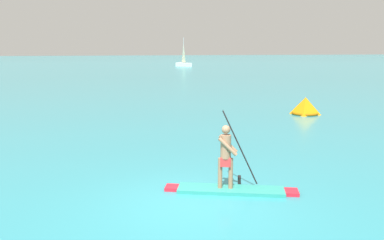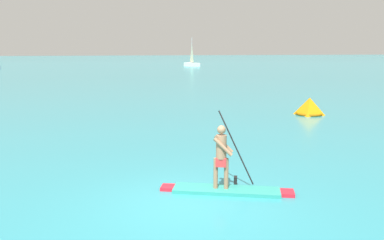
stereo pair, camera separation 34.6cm
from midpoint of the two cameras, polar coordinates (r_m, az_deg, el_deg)
ground at (r=9.62m, az=-1.10°, el=-11.60°), size 440.00×440.00×0.00m
paddleboarder_mid_center at (r=10.34m, az=4.31°, el=-7.91°), size 3.24×1.57×2.04m
race_marker_buoy at (r=23.11m, az=15.00°, el=1.75°), size 1.67×1.67×0.93m
sailboat_right_horizon at (r=84.12m, az=-1.29°, el=7.94°), size 2.61×4.37×5.73m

